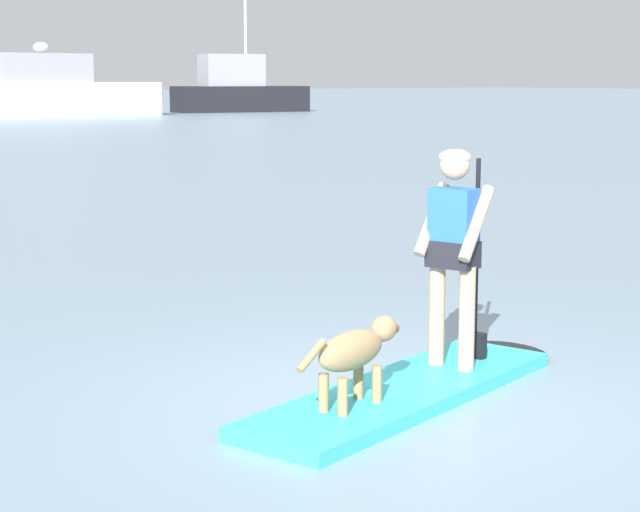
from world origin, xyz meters
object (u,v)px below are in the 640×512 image
at_px(moored_boat_center, 54,93).
at_px(moored_boat_far_port, 238,90).
at_px(dog, 355,351).
at_px(person_paddler, 454,243).
at_px(paddleboard, 420,386).

xyz_separation_m(moored_boat_center, moored_boat_far_port, (13.92, 1.89, 0.04)).
relative_size(dog, moored_boat_center, 0.09).
height_order(person_paddler, moored_boat_far_port, moored_boat_far_port).
bearing_deg(person_paddler, moored_boat_far_port, 59.81).
distance_m(paddleboard, moored_boat_center, 59.99).
relative_size(person_paddler, dog, 1.52).
distance_m(paddleboard, person_paddler, 1.09).
distance_m(person_paddler, moored_boat_far_port, 67.31).
xyz_separation_m(dog, moored_boat_far_port, (35.04, 58.53, 1.01)).
xyz_separation_m(person_paddler, dog, (-1.20, -0.35, -0.57)).
xyz_separation_m(dog, moored_boat_center, (21.12, 56.64, 0.96)).
distance_m(person_paddler, dog, 1.37).
height_order(paddleboard, moored_boat_center, moored_boat_center).
relative_size(paddleboard, person_paddler, 2.03).
bearing_deg(paddleboard, moored_boat_center, 70.16).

